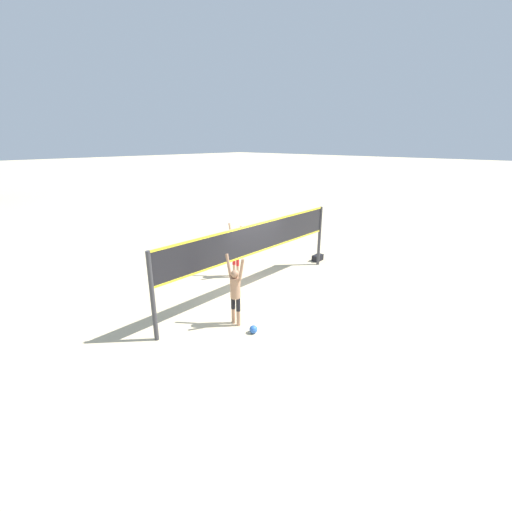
% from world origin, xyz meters
% --- Properties ---
extents(ground_plane, '(200.00, 200.00, 0.00)m').
position_xyz_m(ground_plane, '(0.00, 0.00, 0.00)').
color(ground_plane, beige).
extents(volleyball_net, '(7.79, 0.12, 2.42)m').
position_xyz_m(volleyball_net, '(0.00, 0.00, 1.73)').
color(volleyball_net, '#38383D').
rests_on(volleyball_net, ground_plane).
extents(player_spiker, '(0.28, 0.69, 2.02)m').
position_xyz_m(player_spiker, '(-1.89, -0.96, 1.06)').
color(player_spiker, tan).
rests_on(player_spiker, ground_plane).
extents(player_blocker, '(0.28, 0.69, 2.03)m').
position_xyz_m(player_blocker, '(0.61, 1.58, 1.07)').
color(player_blocker, tan).
rests_on(player_blocker, ground_plane).
extents(volleyball, '(0.22, 0.22, 0.22)m').
position_xyz_m(volleyball, '(-1.91, -1.64, 0.11)').
color(volleyball, blue).
rests_on(volleyball, ground_plane).
extents(gear_bag, '(0.52, 0.27, 0.25)m').
position_xyz_m(gear_bag, '(4.23, 0.27, 0.13)').
color(gear_bag, black).
rests_on(gear_bag, ground_plane).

